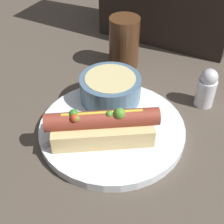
{
  "coord_description": "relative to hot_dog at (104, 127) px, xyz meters",
  "views": [
    {
      "loc": [
        0.18,
        -0.34,
        0.39
      ],
      "look_at": [
        0.0,
        0.0,
        0.05
      ],
      "focal_mm": 50.0,
      "sensor_mm": 36.0,
      "label": 1
    }
  ],
  "objects": [
    {
      "name": "salt_shaker",
      "position": [
        0.12,
        0.18,
        -0.0
      ],
      "size": [
        0.04,
        0.04,
        0.08
      ],
      "color": "silver",
      "rests_on": "ground_plane"
    },
    {
      "name": "spoon",
      "position": [
        -0.03,
        0.05,
        -0.02
      ],
      "size": [
        0.08,
        0.16,
        0.01
      ],
      "rotation": [
        0.0,
        0.0,
        1.2
      ],
      "color": "#B7B7BC",
      "rests_on": "dinner_plate"
    },
    {
      "name": "soup_bowl",
      "position": [
        -0.04,
        0.1,
        -0.0
      ],
      "size": [
        0.11,
        0.11,
        0.05
      ],
      "color": "slate",
      "rests_on": "dinner_plate"
    },
    {
      "name": "dinner_plate",
      "position": [
        -0.0,
        0.03,
        -0.03
      ],
      "size": [
        0.25,
        0.25,
        0.02
      ],
      "color": "white",
      "rests_on": "ground_plane"
    },
    {
      "name": "drinking_glass",
      "position": [
        -0.08,
        0.24,
        0.02
      ],
      "size": [
        0.07,
        0.07,
        0.11
      ],
      "color": "#4C2D19",
      "rests_on": "ground_plane"
    },
    {
      "name": "ground_plane",
      "position": [
        -0.0,
        0.03,
        -0.04
      ],
      "size": [
        4.0,
        4.0,
        0.0
      ],
      "primitive_type": "plane",
      "color": "#4C4238"
    },
    {
      "name": "hot_dog",
      "position": [
        0.0,
        0.0,
        0.0
      ],
      "size": [
        0.17,
        0.14,
        0.06
      ],
      "rotation": [
        0.0,
        0.0,
        0.58
      ],
      "color": "#E5C17F",
      "rests_on": "dinner_plate"
    }
  ]
}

